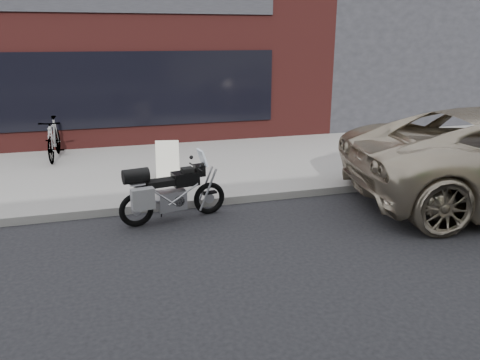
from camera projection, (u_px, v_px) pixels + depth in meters
ground at (286, 329)px, 5.13m from camera, size 120.00×120.00×0.00m
near_sidewalk at (182, 163)px, 11.54m from camera, size 44.00×6.00×0.15m
storefront at (93, 60)px, 16.78m from camera, size 14.00×10.07×4.50m
neighbour_building at (387, 38)px, 19.75m from camera, size 10.00×10.00×6.00m
motorcycle at (167, 193)px, 7.97m from camera, size 1.90×0.83×1.21m
bicycle_rear at (54, 139)px, 11.49m from camera, size 0.59×1.75×1.03m
sandwich_sign at (168, 158)px, 10.10m from camera, size 0.57×0.53×0.79m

